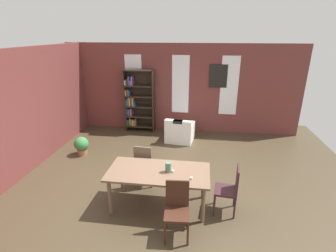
{
  "coord_description": "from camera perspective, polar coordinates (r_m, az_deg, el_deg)",
  "views": [
    {
      "loc": [
        0.71,
        -4.66,
        3.17
      ],
      "look_at": [
        -0.11,
        1.28,
        0.93
      ],
      "focal_mm": 26.99,
      "sensor_mm": 36.0,
      "label": 1
    }
  ],
  "objects": [
    {
      "name": "ground_plane",
      "position": [
        5.68,
        -0.67,
        -13.45
      ],
      "size": [
        8.9,
        8.9,
        0.0
      ],
      "primitive_type": "plane",
      "color": "#433725"
    },
    {
      "name": "back_wall_brick",
      "position": [
        8.36,
        2.86,
        8.43
      ],
      "size": [
        7.61,
        0.12,
        2.86
      ],
      "primitive_type": "cube",
      "color": "brown",
      "rests_on": "ground"
    },
    {
      "name": "left_wall_brick",
      "position": [
        6.43,
        -31.94,
        1.6
      ],
      "size": [
        0.12,
        7.85,
        2.86
      ],
      "primitive_type": "cube",
      "color": "brown",
      "rests_on": "ground"
    },
    {
      "name": "window_pane_0",
      "position": [
        8.53,
        -7.69,
        9.5
      ],
      "size": [
        0.55,
        0.02,
        1.86
      ],
      "primitive_type": "cube",
      "color": "white"
    },
    {
      "name": "window_pane_1",
      "position": [
        8.26,
        2.83,
        9.3
      ],
      "size": [
        0.55,
        0.02,
        1.86
      ],
      "primitive_type": "cube",
      "color": "white"
    },
    {
      "name": "window_pane_2",
      "position": [
        8.27,
        13.66,
        8.76
      ],
      "size": [
        0.55,
        0.02,
        1.86
      ],
      "primitive_type": "cube",
      "color": "white"
    },
    {
      "name": "dining_table",
      "position": [
        4.79,
        -2.14,
        -10.99
      ],
      "size": [
        1.88,
        0.91,
        0.76
      ],
      "color": "brown",
      "rests_on": "ground"
    },
    {
      "name": "vase_on_table",
      "position": [
        4.67,
        0.05,
        -9.28
      ],
      "size": [
        0.11,
        0.11,
        0.19
      ],
      "primitive_type": "cylinder",
      "color": "#4C7266",
      "rests_on": "dining_table"
    },
    {
      "name": "tealight_candle_0",
      "position": [
        4.7,
        1.14,
        -10.19
      ],
      "size": [
        0.04,
        0.04,
        0.04
      ],
      "primitive_type": "cylinder",
      "color": "silver",
      "rests_on": "dining_table"
    },
    {
      "name": "tealight_candle_1",
      "position": [
        4.51,
        5.29,
        -11.68
      ],
      "size": [
        0.04,
        0.04,
        0.04
      ],
      "primitive_type": "cylinder",
      "color": "silver",
      "rests_on": "dining_table"
    },
    {
      "name": "dining_chair_near_right",
      "position": [
        4.28,
        2.04,
        -17.95
      ],
      "size": [
        0.43,
        0.43,
        0.95
      ],
      "color": "#3E2015",
      "rests_on": "ground"
    },
    {
      "name": "dining_chair_far_left",
      "position": [
        5.52,
        -5.33,
        -8.38
      ],
      "size": [
        0.43,
        0.43,
        0.95
      ],
      "color": "brown",
      "rests_on": "ground"
    },
    {
      "name": "dining_chair_head_right",
      "position": [
        4.85,
        13.82,
        -13.45
      ],
      "size": [
        0.44,
        0.44,
        0.95
      ],
      "color": "#3B1F25",
      "rests_on": "ground"
    },
    {
      "name": "bookshelf_tall",
      "position": [
        8.44,
        -6.92,
        5.61
      ],
      "size": [
        0.97,
        0.33,
        2.06
      ],
      "color": "#2D2319",
      "rests_on": "ground"
    },
    {
      "name": "armchair_white",
      "position": [
        7.77,
        2.7,
        -1.39
      ],
      "size": [
        0.9,
        0.9,
        0.75
      ],
      "color": "white",
      "rests_on": "ground"
    },
    {
      "name": "potted_plant_by_shelf",
      "position": [
        7.28,
        -18.94,
        -4.1
      ],
      "size": [
        0.39,
        0.39,
        0.51
      ],
      "color": "#9E6042",
      "rests_on": "ground"
    },
    {
      "name": "framed_picture",
      "position": [
        8.19,
        11.26,
        11.0
      ],
      "size": [
        0.56,
        0.03,
        0.72
      ],
      "primitive_type": "cube",
      "color": "black"
    }
  ]
}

